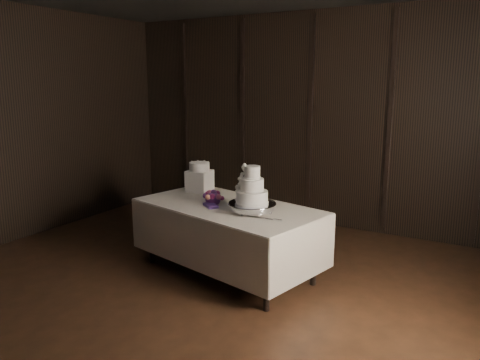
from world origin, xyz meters
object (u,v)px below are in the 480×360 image
cake_stand (252,207)px  box_pedestal (200,181)px  bouquet (213,198)px  small_cake (199,166)px  display_table (228,236)px  wedding_cake (249,189)px

cake_stand → box_pedestal: (-0.97, 0.48, 0.08)m
bouquet → small_cake: size_ratio=1.65×
box_pedestal → small_cake: bearing=0.0°
cake_stand → box_pedestal: 1.09m
bouquet → display_table: bearing=6.4°
cake_stand → wedding_cake: (-0.03, -0.02, 0.19)m
box_pedestal → small_cake: size_ratio=1.08×
box_pedestal → wedding_cake: bearing=-27.7°
display_table → cake_stand: 0.52m
cake_stand → small_cake: (-0.97, 0.48, 0.25)m
cake_stand → wedding_cake: size_ratio=1.28×
display_table → box_pedestal: (-0.63, 0.39, 0.47)m
bouquet → box_pedestal: 0.62m
wedding_cake → box_pedestal: wedding_cake is taller
cake_stand → wedding_cake: wedding_cake is taller
cake_stand → bouquet: 0.52m
display_table → wedding_cake: size_ratio=5.75×
display_table → small_cake: 0.98m
bouquet → box_pedestal: (-0.46, 0.41, 0.06)m
wedding_cake → box_pedestal: bearing=158.5°
box_pedestal → small_cake: (0.00, 0.00, 0.17)m
cake_stand → bouquet: bouquet is taller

